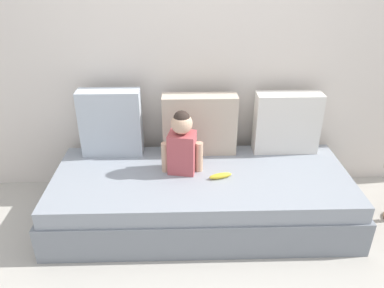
{
  "coord_description": "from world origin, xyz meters",
  "views": [
    {
      "loc": [
        -0.14,
        -2.31,
        1.84
      ],
      "look_at": [
        -0.07,
        0.0,
        0.64
      ],
      "focal_mm": 34.96,
      "sensor_mm": 36.0,
      "label": 1
    }
  ],
  "objects_px": {
    "couch": "(201,197)",
    "throw_pillow_right": "(287,123)",
    "toddler": "(182,143)",
    "banana": "(220,176)",
    "throw_pillow_left": "(111,123)",
    "throw_pillow_center": "(200,124)"
  },
  "relations": [
    {
      "from": "couch",
      "to": "throw_pillow_right",
      "type": "bearing_deg",
      "value": 27.21
    },
    {
      "from": "throw_pillow_right",
      "to": "toddler",
      "type": "height_order",
      "value": "throw_pillow_right"
    },
    {
      "from": "throw_pillow_left",
      "to": "couch",
      "type": "bearing_deg",
      "value": -27.21
    },
    {
      "from": "couch",
      "to": "throw_pillow_right",
      "type": "xyz_separation_m",
      "value": [
        0.69,
        0.35,
        0.44
      ]
    },
    {
      "from": "throw_pillow_left",
      "to": "throw_pillow_right",
      "type": "relative_size",
      "value": 1.04
    },
    {
      "from": "throw_pillow_left",
      "to": "throw_pillow_right",
      "type": "distance_m",
      "value": 1.38
    },
    {
      "from": "throw_pillow_right",
      "to": "throw_pillow_left",
      "type": "bearing_deg",
      "value": 180.0
    },
    {
      "from": "couch",
      "to": "throw_pillow_right",
      "type": "relative_size",
      "value": 4.38
    },
    {
      "from": "couch",
      "to": "throw_pillow_center",
      "type": "height_order",
      "value": "throw_pillow_center"
    },
    {
      "from": "throw_pillow_center",
      "to": "banana",
      "type": "height_order",
      "value": "throw_pillow_center"
    },
    {
      "from": "throw_pillow_center",
      "to": "couch",
      "type": "bearing_deg",
      "value": -90.0
    },
    {
      "from": "throw_pillow_right",
      "to": "toddler",
      "type": "xyz_separation_m",
      "value": [
        -0.83,
        -0.3,
        -0.01
      ]
    },
    {
      "from": "throw_pillow_center",
      "to": "banana",
      "type": "distance_m",
      "value": 0.48
    },
    {
      "from": "couch",
      "to": "throw_pillow_left",
      "type": "relative_size",
      "value": 4.23
    },
    {
      "from": "throw_pillow_center",
      "to": "banana",
      "type": "relative_size",
      "value": 3.39
    },
    {
      "from": "throw_pillow_center",
      "to": "toddler",
      "type": "distance_m",
      "value": 0.33
    },
    {
      "from": "throw_pillow_right",
      "to": "banana",
      "type": "bearing_deg",
      "value": -143.65
    },
    {
      "from": "throw_pillow_right",
      "to": "toddler",
      "type": "relative_size",
      "value": 1.06
    },
    {
      "from": "couch",
      "to": "throw_pillow_left",
      "type": "distance_m",
      "value": 0.9
    },
    {
      "from": "couch",
      "to": "banana",
      "type": "height_order",
      "value": "banana"
    },
    {
      "from": "throw_pillow_left",
      "to": "throw_pillow_right",
      "type": "bearing_deg",
      "value": 0.0
    },
    {
      "from": "couch",
      "to": "banana",
      "type": "bearing_deg",
      "value": -22.65
    }
  ]
}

